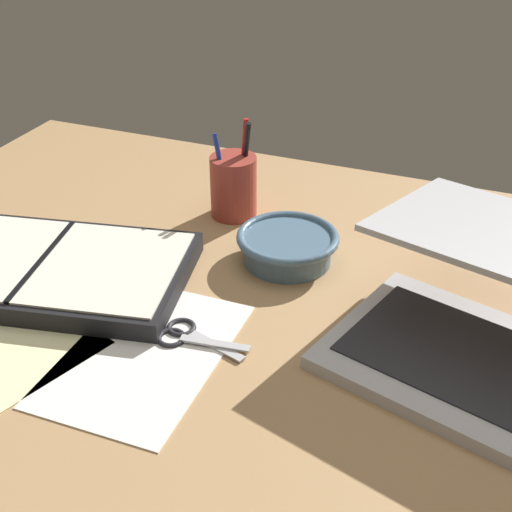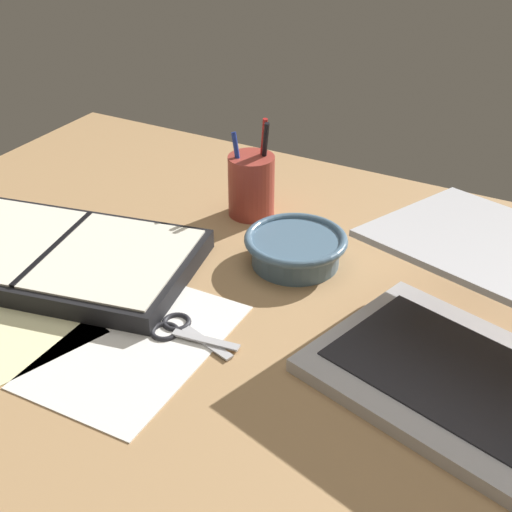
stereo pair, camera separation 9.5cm
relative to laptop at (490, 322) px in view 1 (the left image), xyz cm
name	(u,v)px [view 1 (the left image)]	position (x,y,z in cm)	size (l,w,h in cm)	color
desk_top	(262,320)	(-28.43, -1.84, -6.40)	(140.00, 100.00, 2.00)	tan
laptop	(490,322)	(0.00, 0.00, 0.00)	(41.27, 41.87, 15.21)	#B7B7BC
bowl	(288,246)	(-29.95, 12.22, -2.77)	(15.29, 15.29, 4.68)	slate
pen_cup	(234,186)	(-43.26, 22.87, -0.09)	(7.65, 7.65, 16.60)	#9E382D
planner	(44,269)	(-60.74, -5.28, -3.78)	(44.88, 31.56, 3.42)	black
scissors	(185,335)	(-35.77, -10.17, -5.07)	(12.28, 6.31, 0.80)	#B7B7BC
paper_sheet_front	(145,353)	(-38.89, -14.96, -5.32)	(18.32, 27.92, 0.16)	white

